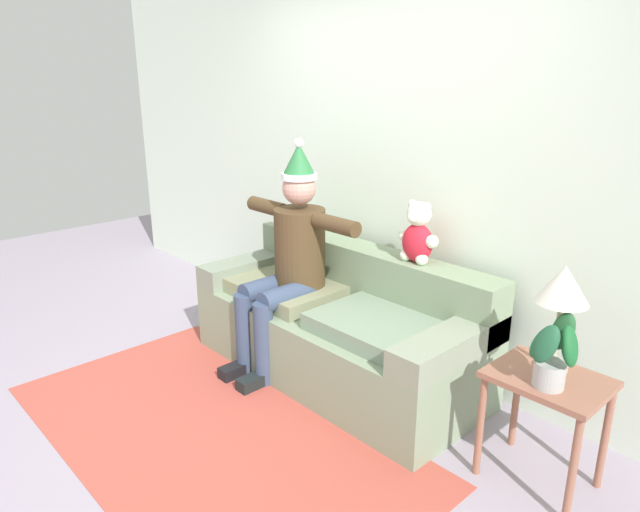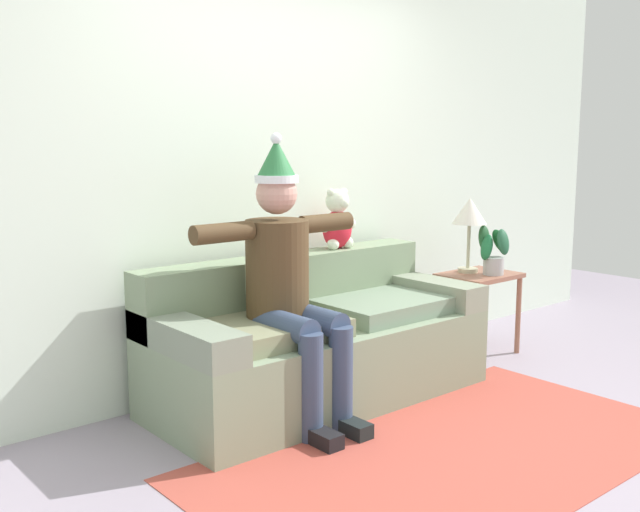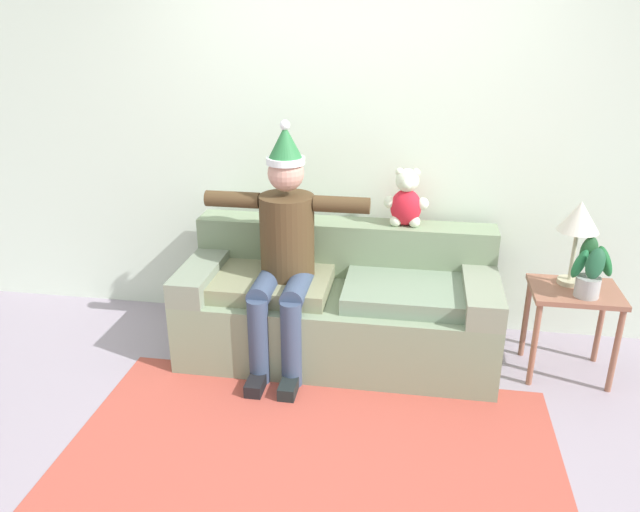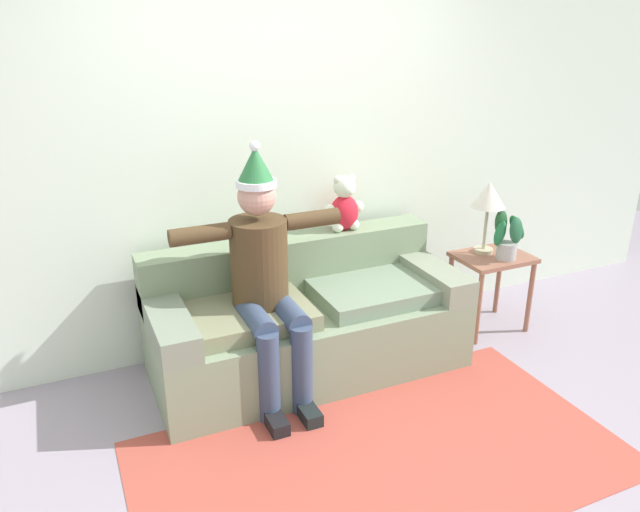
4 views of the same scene
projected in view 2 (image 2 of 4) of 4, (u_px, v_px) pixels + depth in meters
name	position (u px, v px, depth m)	size (l,w,h in m)	color
ground_plane	(455.00, 454.00, 3.54)	(10.00, 10.00, 0.00)	#9E90A2
back_wall	(262.00, 163.00, 4.49)	(7.00, 0.10, 2.70)	silver
couch	(316.00, 342.00, 4.27)	(1.99, 0.85, 0.81)	gray
person_seated	(288.00, 277.00, 3.87)	(1.02, 0.77, 1.53)	#4C3720
teddy_bear	(338.00, 222.00, 4.61)	(0.29, 0.17, 0.38)	red
side_table	(479.00, 288.00, 5.12)	(0.52, 0.41, 0.57)	#945D48
table_lamp	(470.00, 215.00, 5.08)	(0.24, 0.24, 0.52)	#B6AE8C
potted_plant	(493.00, 251.00, 5.03)	(0.26, 0.27, 0.35)	#ADAEAD
area_rug	(451.00, 452.00, 3.55)	(2.54, 1.39, 0.01)	#B54C3F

